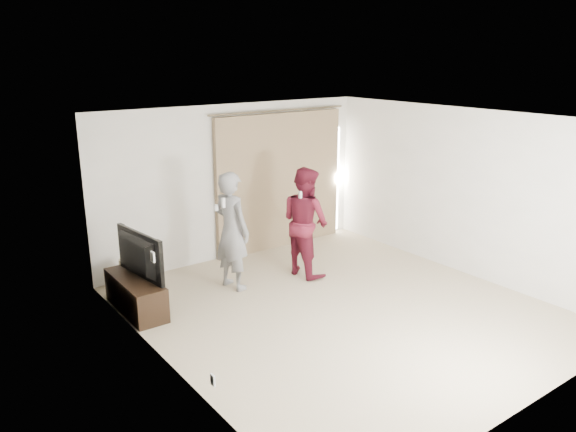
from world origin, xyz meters
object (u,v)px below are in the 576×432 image
at_px(person_man, 232,231).
at_px(person_woman, 305,221).
at_px(tv_console, 136,295).
at_px(tv, 133,256).

relative_size(person_man, person_woman, 1.03).
xyz_separation_m(tv_console, person_woman, (2.69, -0.29, 0.63)).
bearing_deg(tv_console, person_man, -3.25).
relative_size(tv_console, person_man, 0.69).
xyz_separation_m(tv_console, tv, (0.00, 0.00, 0.55)).
height_order(tv_console, person_man, person_man).
relative_size(tv, person_man, 0.62).
xyz_separation_m(tv, person_woman, (2.69, -0.29, 0.07)).
xyz_separation_m(person_man, person_woman, (1.21, -0.21, -0.02)).
distance_m(tv_console, tv, 0.55).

